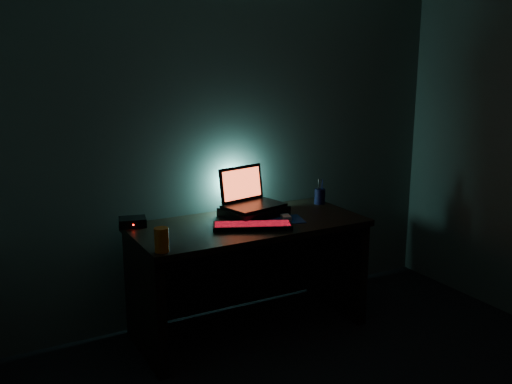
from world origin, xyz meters
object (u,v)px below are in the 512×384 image
at_px(laptop, 249,197).
at_px(juice_glass, 162,240).
at_px(mouse, 286,217).
at_px(pen_cup, 320,196).
at_px(router, 133,222).
at_px(keyboard, 252,226).

xyz_separation_m(laptop, juice_glass, (-0.78, -0.45, -0.05)).
distance_m(mouse, juice_glass, 0.95).
distance_m(pen_cup, router, 1.36).
distance_m(keyboard, mouse, 0.28).
xyz_separation_m(keyboard, pen_cup, (0.72, 0.30, 0.04)).
height_order(pen_cup, router, pen_cup).
relative_size(mouse, pen_cup, 0.81).
xyz_separation_m(mouse, juice_glass, (-0.92, -0.21, 0.05)).
xyz_separation_m(laptop, mouse, (0.14, -0.24, -0.10)).
distance_m(juice_glass, router, 0.55).
relative_size(pen_cup, juice_glass, 0.81).
bearing_deg(pen_cup, mouse, -150.82).
height_order(laptop, pen_cup, laptop).
height_order(mouse, router, router).
bearing_deg(router, laptop, 5.36).
bearing_deg(juice_glass, mouse, 12.72).
bearing_deg(router, keyboard, -19.17).
xyz_separation_m(mouse, pen_cup, (0.44, 0.24, 0.04)).
bearing_deg(laptop, mouse, -71.97).
relative_size(laptop, router, 2.27).
distance_m(laptop, juice_glass, 0.90).
xyz_separation_m(pen_cup, router, (-1.36, 0.10, -0.03)).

